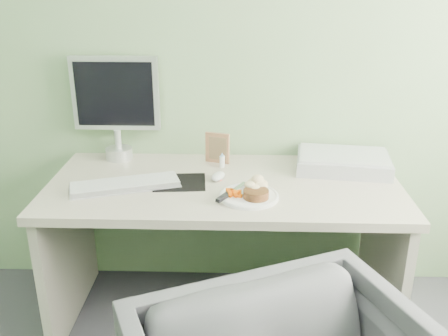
{
  "coord_description": "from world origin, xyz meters",
  "views": [
    {
      "loc": [
        0.07,
        -0.46,
        1.63
      ],
      "look_at": [
        0.0,
        1.5,
        0.85
      ],
      "focal_mm": 40.0,
      "sensor_mm": 36.0,
      "label": 1
    }
  ],
  "objects_px": {
    "plate": "(249,196)",
    "scanner": "(343,163)",
    "desk": "(224,219)",
    "monitor": "(116,102)"
  },
  "relations": [
    {
      "from": "plate",
      "to": "scanner",
      "type": "bearing_deg",
      "value": 36.8
    },
    {
      "from": "scanner",
      "to": "desk",
      "type": "bearing_deg",
      "value": -154.52
    },
    {
      "from": "plate",
      "to": "monitor",
      "type": "distance_m",
      "value": 0.86
    },
    {
      "from": "plate",
      "to": "scanner",
      "type": "xyz_separation_m",
      "value": [
        0.46,
        0.34,
        0.03
      ]
    },
    {
      "from": "desk",
      "to": "plate",
      "type": "xyz_separation_m",
      "value": [
        0.11,
        -0.16,
        0.19
      ]
    },
    {
      "from": "scanner",
      "to": "monitor",
      "type": "xyz_separation_m",
      "value": [
        -1.12,
        0.13,
        0.26
      ]
    },
    {
      "from": "desk",
      "to": "monitor",
      "type": "height_order",
      "value": "monitor"
    },
    {
      "from": "desk",
      "to": "scanner",
      "type": "distance_m",
      "value": 0.64
    },
    {
      "from": "monitor",
      "to": "plate",
      "type": "bearing_deg",
      "value": -35.35
    },
    {
      "from": "monitor",
      "to": "desk",
      "type": "bearing_deg",
      "value": -29.59
    }
  ]
}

